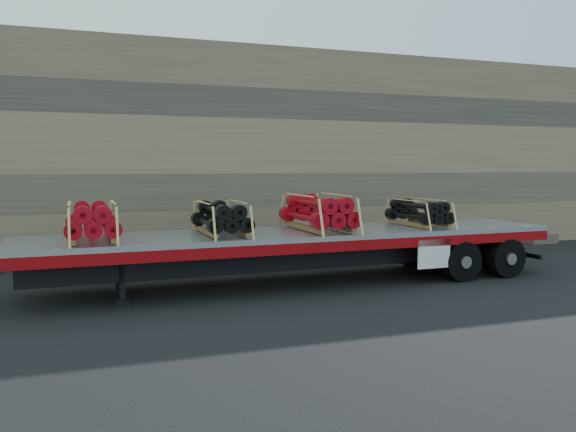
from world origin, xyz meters
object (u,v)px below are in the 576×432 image
Objects in this scene: bundle_front at (92,222)px; bundle_midrear at (318,213)px; bundle_midfront at (221,219)px; bundle_rear at (418,213)px; trailer at (300,257)px.

bundle_front is 5.54m from bundle_midrear.
bundle_midfront reaches higher than bundle_rear.
bundle_midfront is 5.62m from bundle_rear.
trailer is 5.14m from bundle_front.
bundle_rear is (3.05, 0.07, -0.09)m from bundle_midrear.
bundle_front is 0.91× the size of bundle_midrear.
bundle_front is at bearing 180.00° from bundle_midfront.
bundle_midfront is 0.86× the size of bundle_midrear.
bundle_midfront is (2.96, 0.07, -0.02)m from bundle_front.
bundle_midrear is at bearing -0.00° from bundle_front.
bundle_front is 1.15× the size of bundle_rear.
bundle_front reaches higher than bundle_rear.
bundle_midrear is 3.05m from bundle_rear.
bundle_midrear is at bearing -0.00° from bundle_midfront.
bundle_midfront reaches higher than trailer.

